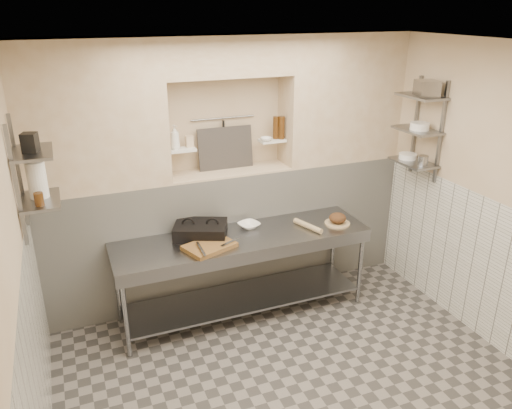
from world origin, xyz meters
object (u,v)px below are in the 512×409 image
bread_loaf (338,218)px  mixing_bowl (249,225)px  panini_press (201,230)px  cutting_board (210,246)px  bottle_soap (175,137)px  prep_table (243,259)px  jug_left (37,180)px  bowl_alcove (266,139)px  rolling_pin (308,226)px

bread_loaf → mixing_bowl: bearing=163.9°
panini_press → mixing_bowl: panini_press is taller
cutting_board → mixing_bowl: size_ratio=2.15×
mixing_bowl → bottle_soap: (-0.64, 0.39, 0.91)m
prep_table → cutting_board: size_ratio=5.68×
prep_table → jug_left: (-1.78, -0.09, 1.12)m
bread_loaf → bottle_soap: 1.88m
bowl_alcove → jug_left: bearing=-164.7°
mixing_bowl → bottle_soap: bearing=148.4°
mixing_bowl → jug_left: 2.11m
cutting_board → jug_left: size_ratio=1.53×
panini_press → cutting_board: size_ratio=1.34×
rolling_pin → jug_left: (-2.48, -0.03, 0.83)m
bread_loaf → jug_left: bearing=-179.8°
prep_table → jug_left: jug_left is taller
prep_table → rolling_pin: 0.76m
cutting_board → prep_table: bearing=17.3°
rolling_pin → bowl_alcove: bowl_alcove is taller
mixing_bowl → bread_loaf: bread_loaf is taller
prep_table → jug_left: 2.11m
rolling_pin → bread_loaf: bearing=-2.9°
panini_press → bottle_soap: bearing=127.8°
bread_loaf → jug_left: 2.93m
jug_left → bottle_soap: bearing=27.4°
mixing_bowl → bowl_alcove: size_ratio=1.74×
rolling_pin → mixing_bowl: bearing=156.6°
cutting_board → bowl_alcove: bowl_alcove is taller
prep_table → bread_loaf: bread_loaf is taller
mixing_bowl → bowl_alcove: bowl_alcove is taller
prep_table → mixing_bowl: size_ratio=12.20×
jug_left → rolling_pin: bearing=0.7°
rolling_pin → bowl_alcove: 1.02m
jug_left → prep_table: bearing=2.9°
prep_table → bottle_soap: 1.41m
cutting_board → bowl_alcove: size_ratio=3.73×
cutting_board → bread_loaf: 1.42m
jug_left → mixing_bowl: bearing=8.1°
bread_loaf → bowl_alcove: bowl_alcove is taller
cutting_board → rolling_pin: bearing=3.0°
bottle_soap → bowl_alcove: size_ratio=1.97×
bowl_alcove → mixing_bowl: bearing=-134.1°
rolling_pin → prep_table: bearing=174.9°
cutting_board → bottle_soap: 1.15m
bottle_soap → prep_table: bearing=-48.7°
mixing_bowl → bottle_soap: 1.18m
bowl_alcove → bottle_soap: bearing=177.2°
rolling_pin → bottle_soap: (-1.20, 0.64, 0.90)m
mixing_bowl → bowl_alcove: 0.94m
bread_loaf → bottle_soap: bottle_soap is taller
bottle_soap → cutting_board: bearing=-80.3°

